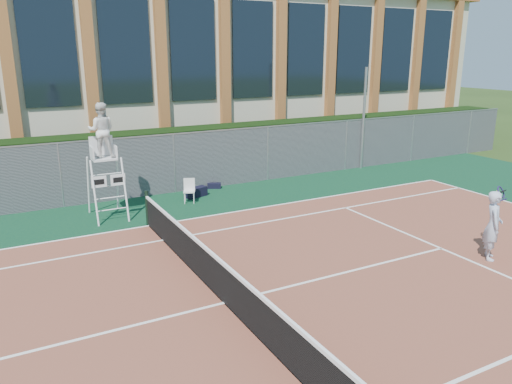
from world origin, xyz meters
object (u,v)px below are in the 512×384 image
steel_pole (364,119)px  tennis_player (493,225)px  umpire_chair (102,134)px  plastic_chair (189,188)px

steel_pole → tennis_player: bearing=-111.7°
umpire_chair → plastic_chair: bearing=5.5°
steel_pole → tennis_player: steel_pole is taller
steel_pole → plastic_chair: steel_pole is taller
umpire_chair → tennis_player: 11.40m
steel_pole → tennis_player: 10.57m
plastic_chair → tennis_player: (4.95, -8.37, 0.42)m
umpire_chair → tennis_player: bearing=-45.9°
umpire_chair → plastic_chair: size_ratio=4.38×
umpire_chair → steel_pole: bearing=8.0°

